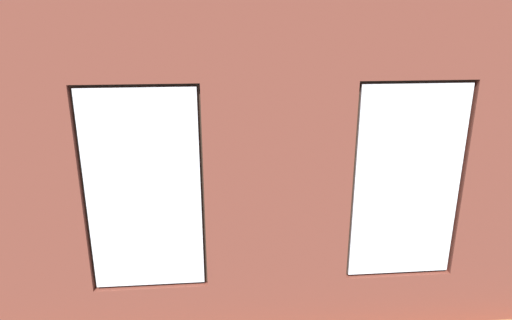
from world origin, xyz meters
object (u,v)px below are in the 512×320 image
Objects in this scene: candle_jar at (254,193)px; coffee_table at (254,200)px; cup_ceramic at (243,192)px; potted_plant_corner_near_left at (386,137)px; couch_by_window at (270,266)px; potted_plant_foreground_right at (102,142)px; papasan_chair at (205,160)px; potted_plant_mid_room_small at (287,185)px; potted_plant_beside_window_right at (145,244)px; potted_plant_between_couches at (390,229)px; remote_silver at (275,191)px; potted_plant_by_left_couch at (372,165)px; tv_flatscreen at (45,170)px; media_console at (52,213)px; couch_left at (425,197)px; potted_plant_near_tv at (65,219)px; table_plant_small at (229,194)px.

coffee_table is at bearing -93.58° from candle_jar.
cup_ceramic is 0.06× the size of potted_plant_corner_near_left.
potted_plant_foreground_right reaches higher than couch_by_window.
papasan_chair is at bearing -67.17° from coffee_table.
couch_by_window reaches higher than potted_plant_mid_room_small.
potted_plant_beside_window_right reaches higher than coffee_table.
potted_plant_foreground_right is at bearing -71.11° from potted_plant_beside_window_right.
coffee_table is 0.21m from cup_ceramic.
potted_plant_between_couches is (-0.82, 2.43, 0.39)m from potted_plant_mid_room_small.
potted_plant_between_couches is at bearing 121.92° from papasan_chair.
remote_silver is 2.62m from potted_plant_beside_window_right.
papasan_chair is at bearing -58.08° from potted_plant_between_couches.
cup_ceramic is at bearing 27.03° from potted_plant_by_left_couch.
couch_by_window reaches higher than remote_silver.
potted_plant_foreground_right is at bearing -55.21° from couch_by_window.
couch_by_window is at bearing 148.45° from tv_flatscreen.
candle_jar is 0.27× the size of potted_plant_mid_room_small.
potted_plant_beside_window_right is (1.32, 1.85, 0.22)m from candle_jar.
potted_plant_between_couches is at bearing 157.79° from media_console.
papasan_chair reaches higher than cup_ceramic.
couch_by_window is at bearing 76.88° from potted_plant_mid_room_small.
couch_left reaches higher than coffee_table.
potted_plant_near_tv is at bearing -18.17° from couch_by_window.
potted_plant_near_tv is (2.47, -0.81, 0.30)m from couch_by_window.
tv_flatscreen is 0.87× the size of potted_plant_corner_near_left.
potted_plant_mid_room_small is 1.79m from potted_plant_by_left_couch.
coffee_table is 2.27m from potted_plant_between_couches.
couch_by_window is at bearing 54.81° from potted_plant_corner_near_left.
potted_plant_corner_near_left reaches higher than remote_silver.
couch_left is 3.87× the size of potted_plant_mid_room_small.
media_console is at bearing -49.24° from potted_plant_beside_window_right.
potted_plant_near_tv is 3.12m from potted_plant_foreground_right.
potted_plant_mid_room_small is (-1.37, 1.07, -0.13)m from papasan_chair.
potted_plant_by_left_couch is at bearing -150.82° from table_plant_small.
table_plant_small reaches higher than coffee_table.
couch_left is at bearing 179.35° from media_console.
media_console is 6.21m from potted_plant_corner_near_left.
remote_silver is 1.96m from papasan_chair.
cup_ceramic is 0.17× the size of potted_plant_mid_room_small.
potted_plant_foreground_right is (5.37, -2.13, 0.41)m from couch_left.
remote_silver is 2.99m from potted_plant_near_tv.
tv_flatscreen is 2.56m from potted_plant_beside_window_right.
candle_jar is at bearing 144.95° from cup_ceramic.
media_console is 1.24m from potted_plant_near_tv.
couch_by_window is 1.52× the size of coffee_table.
table_plant_small is 1.97m from potted_plant_beside_window_right.
potted_plant_near_tv is at bearing 21.55° from candle_jar.
papasan_chair is 0.85× the size of potted_plant_between_couches.
cup_ceramic is 0.64× the size of candle_jar.
candle_jar is 2.99m from media_console.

